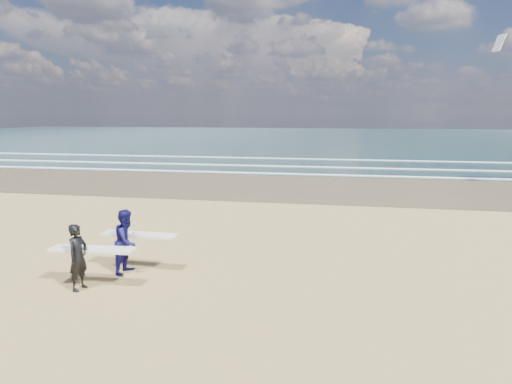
# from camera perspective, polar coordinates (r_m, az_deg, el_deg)

# --- Properties ---
(ocean) EXTENTS (220.00, 100.00, 0.02)m
(ocean) POSITION_cam_1_polar(r_m,az_deg,el_deg) (83.49, 20.86, 6.20)
(ocean) COLOR #183335
(ocean) RESTS_ON ground
(surfer_near) EXTENTS (2.23, 1.02, 1.72)m
(surfer_near) POSITION_cam_1_polar(r_m,az_deg,el_deg) (12.54, -21.11, -7.47)
(surfer_near) COLOR black
(surfer_near) RESTS_ON ground
(surfer_far) EXTENTS (2.21, 1.10, 1.82)m
(surfer_far) POSITION_cam_1_polar(r_m,az_deg,el_deg) (13.40, -15.72, -5.88)
(surfer_far) COLOR #0E0C46
(surfer_far) RESTS_ON ground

